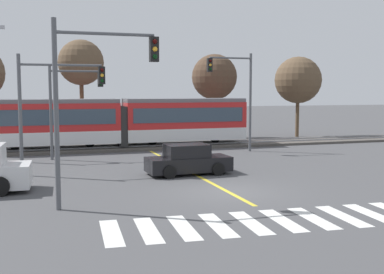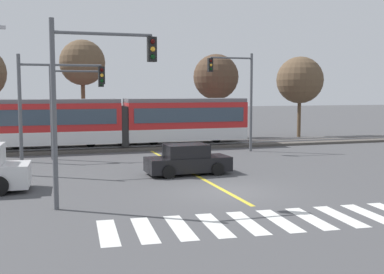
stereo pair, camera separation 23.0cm
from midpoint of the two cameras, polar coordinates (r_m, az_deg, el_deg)
The scene contains 23 objects.
ground_plane at distance 20.21m, azimuth 4.41°, elevation -6.49°, with size 200.00×200.00×0.00m, color #474749.
track_bed at distance 35.46m, azimuth -5.35°, elevation -1.15°, with size 120.00×4.00×0.18m, color #4C4742.
rail_near at distance 34.74m, azimuth -5.10°, elevation -1.05°, with size 120.00×0.08×0.10m, color #939399.
rail_far at distance 36.14m, azimuth -5.59°, elevation -0.80°, with size 120.00×0.08×0.10m, color #939399.
light_rail_tram at distance 34.96m, azimuth -8.07°, elevation 1.95°, with size 18.50×2.64×3.43m.
crosswalk_stripe_0 at distance 14.75m, azimuth -9.50°, elevation -11.08°, with size 0.56×2.80×0.01m, color silver.
crosswalk_stripe_1 at distance 14.87m, azimuth -5.19°, elevation -10.90°, with size 0.56×2.80×0.01m, color silver.
crosswalk_stripe_2 at distance 15.06m, azimuth -0.98°, elevation -10.66°, with size 0.56×2.80×0.01m, color silver.
crosswalk_stripe_3 at distance 15.33m, azimuth 3.10°, elevation -10.37°, with size 0.56×2.80×0.01m, color silver.
crosswalk_stripe_4 at distance 15.68m, azimuth 7.01°, elevation -10.05°, with size 0.56×2.80×0.01m, color silver.
crosswalk_stripe_5 at distance 16.09m, azimuth 10.73°, elevation -9.70°, with size 0.56×2.80×0.01m, color silver.
crosswalk_stripe_6 at distance 16.56m, azimuth 14.24°, elevation -9.33°, with size 0.56×2.80×0.01m, color silver.
crosswalk_stripe_7 at distance 17.09m, azimuth 17.54°, elevation -8.95°, with size 0.56×2.80×0.01m, color silver.
crosswalk_stripe_8 at distance 17.68m, azimuth 20.63°, elevation -8.57°, with size 0.56×2.80×0.01m, color silver.
lane_centre_line at distance 25.50m, azimuth -0.40°, elevation -3.94°, with size 0.20×16.78×0.01m, color gold.
sedan_crossing at distance 24.19m, azimuth -0.25°, elevation -2.79°, with size 4.25×2.02×1.52m.
traffic_light_far_left at distance 30.32m, azimuth -14.07°, elevation 4.61°, with size 3.25×0.38×5.74m.
traffic_light_near_left at distance 17.42m, azimuth -11.85°, elevation 5.96°, with size 3.75×0.38×6.68m.
traffic_light_mid_left at distance 25.04m, azimuth -16.18°, elevation 4.75°, with size 4.25×0.38×5.98m.
traffic_light_far_right at distance 33.05m, azimuth 5.66°, elevation 5.88°, with size 3.25×0.38×6.72m.
bare_tree_west at distance 38.70m, azimuth -12.69°, elevation 8.54°, with size 3.53×3.53×8.13m.
bare_tree_east at distance 42.66m, azimuth 3.02°, elevation 7.10°, with size 4.00×4.00×7.39m.
bare_tree_far_east at distance 44.65m, azimuth 12.81°, elevation 6.59°, with size 4.20×4.20×7.24m.
Camera 2 is at (-7.30, -18.36, 4.21)m, focal length 45.00 mm.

